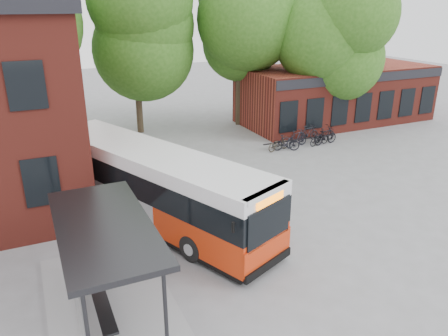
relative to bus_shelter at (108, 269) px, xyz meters
name	(u,v)px	position (x,y,z in m)	size (l,w,h in m)	color
ground	(238,259)	(4.50, 1.00, -1.45)	(100.00, 100.00, 0.00)	slate
shop_row	(336,94)	(19.50, 15.00, 0.55)	(14.00, 6.20, 4.00)	maroon
bus_shelter	(108,269)	(0.00, 0.00, 0.00)	(3.60, 7.00, 2.90)	#29292C
bike_rail	(300,142)	(13.78, 11.00, -1.26)	(5.20, 0.10, 0.38)	#29292C
tree_0	(16,56)	(-1.50, 17.00, 4.05)	(7.92, 7.92, 11.00)	#2A5817
tree_1	(135,54)	(5.50, 18.00, 3.75)	(7.92, 7.92, 10.40)	#2A5817
tree_2	(239,46)	(12.50, 17.00, 4.05)	(7.92, 7.92, 11.00)	#2A5817
tree_3	(334,62)	(17.50, 13.00, 3.19)	(7.04, 7.04, 9.28)	#2A5817
city_bus	(152,186)	(2.71, 5.11, 0.04)	(2.50, 11.74, 2.98)	red
bicycle_0	(278,144)	(11.99, 10.61, -1.02)	(0.57, 1.64, 0.86)	#3F382E
bicycle_1	(286,143)	(12.37, 10.37, -0.95)	(0.47, 1.65, 0.99)	black
bicycle_3	(297,138)	(13.36, 10.73, -0.91)	(0.51, 1.81, 1.08)	black
bicycle_4	(319,139)	(14.81, 10.42, -1.05)	(0.54, 1.54, 0.81)	black
bicycle_5	(308,133)	(14.71, 11.49, -0.94)	(0.48, 1.71, 1.03)	black
bicycle_6	(324,134)	(15.59, 10.97, -0.96)	(0.65, 1.86, 0.98)	black
bicycle_7	(326,136)	(15.29, 10.42, -0.92)	(0.50, 1.77, 1.06)	black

